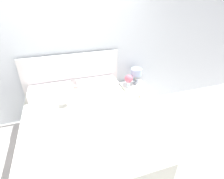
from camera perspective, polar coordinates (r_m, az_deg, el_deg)
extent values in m
plane|color=#BCB7B2|center=(3.62, -11.39, -7.28)|extent=(12.00, 12.00, 0.00)
cube|color=white|center=(3.11, -13.98, 13.08)|extent=(8.00, 0.06, 2.60)
cube|color=white|center=(2.74, -8.70, -16.76)|extent=(1.63, 2.04, 0.35)
cube|color=white|center=(2.53, -9.24, -11.87)|extent=(1.60, 2.00, 0.28)
cube|color=white|center=(3.28, -12.37, 0.98)|extent=(1.67, 0.05, 1.21)
cube|color=white|center=(3.04, -19.32, -0.64)|extent=(0.69, 0.36, 0.14)
cube|color=white|center=(3.09, -4.83, 1.57)|extent=(0.69, 0.36, 0.14)
cube|color=white|center=(2.69, -11.07, -2.57)|extent=(0.36, 0.13, 0.22)
cube|color=white|center=(3.53, 7.14, -2.64)|extent=(0.47, 0.43, 0.54)
sphere|color=#B2AD93|center=(3.28, 8.91, -2.38)|extent=(0.02, 0.02, 0.02)
cylinder|color=#A8B2BC|center=(3.46, 7.68, 2.47)|extent=(0.10, 0.10, 0.06)
cylinder|color=#B7B29E|center=(3.42, 7.78, 3.81)|extent=(0.02, 0.02, 0.12)
cylinder|color=#A8BCDB|center=(3.37, 7.92, 5.70)|extent=(0.21, 0.21, 0.13)
cylinder|color=silver|center=(3.29, 5.38, 1.69)|extent=(0.07, 0.07, 0.12)
sphere|color=#E06B7F|center=(3.24, 5.47, 3.52)|extent=(0.15, 0.15, 0.15)
sphere|color=#609356|center=(3.27, 6.06, 3.01)|extent=(0.07, 0.07, 0.07)
cylinder|color=white|center=(3.26, 7.01, 0.13)|extent=(0.10, 0.10, 0.01)
cylinder|color=white|center=(3.25, 7.05, 0.62)|extent=(0.06, 0.06, 0.06)
cube|color=white|center=(3.41, 9.39, 1.97)|extent=(0.07, 0.04, 0.08)
cylinder|color=white|center=(3.39, 9.56, 1.79)|extent=(0.06, 0.00, 0.06)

